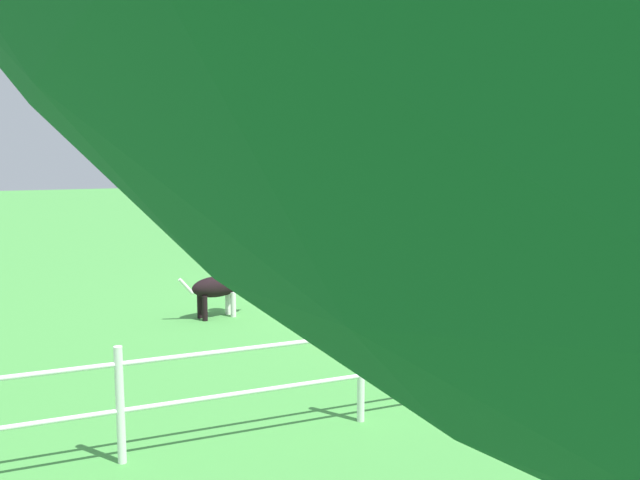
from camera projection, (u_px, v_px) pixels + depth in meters
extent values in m
plane|color=#499D44|center=(411.00, 296.00, 10.12)|extent=(60.00, 60.00, 0.00)
cube|color=silver|center=(395.00, 287.00, 10.55)|extent=(0.26, 0.10, 0.10)
cylinder|color=tan|center=(393.00, 275.00, 10.50)|extent=(0.16, 0.32, 0.37)
cylinder|color=black|center=(397.00, 260.00, 10.48)|extent=(0.21, 0.42, 0.37)
cube|color=silver|center=(407.00, 290.00, 10.31)|extent=(0.26, 0.10, 0.10)
cylinder|color=tan|center=(404.00, 278.00, 10.26)|extent=(0.16, 0.32, 0.37)
cylinder|color=black|center=(407.00, 263.00, 10.28)|extent=(0.21, 0.42, 0.37)
cube|color=#88C597|center=(404.00, 239.00, 10.35)|extent=(0.45, 0.40, 0.58)
cylinder|color=#88C597|center=(394.00, 234.00, 10.50)|extent=(0.11, 0.15, 0.29)
cylinder|color=#88C597|center=(411.00, 236.00, 10.16)|extent=(0.11, 0.15, 0.29)
cylinder|color=tan|center=(401.00, 250.00, 10.06)|extent=(0.30, 0.12, 0.19)
cylinder|color=tan|center=(391.00, 244.00, 10.52)|extent=(0.10, 0.16, 0.27)
sphere|color=tan|center=(399.00, 216.00, 10.25)|extent=(0.21, 0.21, 0.21)
cylinder|color=red|center=(399.00, 210.00, 10.24)|extent=(0.22, 0.22, 0.07)
cylinder|color=red|center=(394.00, 212.00, 10.19)|extent=(0.12, 0.12, 0.02)
ellipsoid|color=black|center=(216.00, 287.00, 8.78)|extent=(0.70, 0.37, 0.27)
ellipsoid|color=white|center=(229.00, 287.00, 8.88)|extent=(0.14, 0.19, 0.16)
sphere|color=black|center=(246.00, 280.00, 9.00)|extent=(0.17, 0.17, 0.17)
cone|color=black|center=(252.00, 281.00, 9.05)|extent=(0.10, 0.10, 0.09)
cone|color=black|center=(247.00, 275.00, 8.94)|extent=(0.06, 0.06, 0.07)
cone|color=black|center=(243.00, 274.00, 9.03)|extent=(0.06, 0.06, 0.07)
cylinder|color=white|center=(233.00, 304.00, 8.85)|extent=(0.08, 0.08, 0.32)
cylinder|color=white|center=(228.00, 302.00, 8.99)|extent=(0.08, 0.08, 0.32)
cylinder|color=black|center=(205.00, 308.00, 8.64)|extent=(0.08, 0.08, 0.32)
cylinder|color=black|center=(200.00, 306.00, 8.77)|extent=(0.08, 0.08, 0.32)
cylinder|color=white|center=(186.00, 286.00, 8.55)|extent=(0.21, 0.08, 0.23)
cylinder|color=yellow|center=(239.00, 260.00, 8.91)|extent=(0.26, 0.26, 0.08)
cylinder|color=#F65A1F|center=(396.00, 256.00, 10.00)|extent=(0.27, 0.28, 0.09)
cylinder|color=white|center=(545.00, 344.00, 6.15)|extent=(0.06, 0.06, 0.84)
cylinder|color=white|center=(361.00, 371.00, 5.42)|extent=(0.06, 0.06, 0.84)
cylinder|color=white|center=(120.00, 405.00, 4.70)|extent=(0.06, 0.06, 0.84)
cylinder|color=white|center=(621.00, 338.00, 6.52)|extent=(13.00, 0.04, 0.04)
cylinder|color=white|center=(623.00, 304.00, 6.48)|extent=(13.00, 0.04, 0.04)
cone|color=orange|center=(333.00, 332.00, 7.57)|extent=(0.27, 0.27, 0.30)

